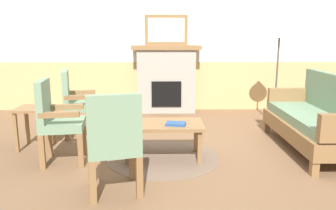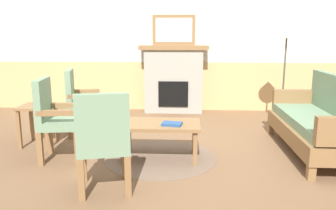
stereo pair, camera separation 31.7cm
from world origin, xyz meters
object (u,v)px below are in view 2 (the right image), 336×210
couch (318,123)px  book_on_table (172,124)px  side_table (38,114)px  floor_lamp_by_couch (287,36)px  fireplace (174,78)px  armchair_near_fireplace (55,116)px  armchair_front_left (103,138)px  framed_picture (174,30)px  coffee_table (160,127)px  armchair_by_window_left (79,99)px

couch → book_on_table: couch is taller
side_table → floor_lamp_by_couch: bearing=18.6°
fireplace → floor_lamp_by_couch: (1.82, -0.92, 0.80)m
armchair_near_fireplace → book_on_table: bearing=0.6°
armchair_near_fireplace → armchair_front_left: same height
framed_picture → armchair_front_left: size_ratio=0.82×
framed_picture → couch: bearing=-49.9°
coffee_table → book_on_table: (0.15, -0.10, 0.07)m
armchair_by_window_left → floor_lamp_by_couch: floor_lamp_by_couch is taller
couch → armchair_by_window_left: same height
armchair_by_window_left → coffee_table: bearing=-36.3°
framed_picture → side_table: size_ratio=1.45×
couch → coffee_table: couch is taller
floor_lamp_by_couch → coffee_table: bearing=-139.6°
framed_picture → side_table: framed_picture is taller
armchair_by_window_left → floor_lamp_by_couch: bearing=11.9°
framed_picture → book_on_table: size_ratio=3.52×
side_table → floor_lamp_by_couch: (3.57, 1.20, 1.02)m
coffee_table → armchair_by_window_left: armchair_by_window_left is taller
book_on_table → armchair_by_window_left: 1.76m
couch → armchair_front_left: same height
book_on_table → floor_lamp_by_couch: bearing=44.4°
fireplace → side_table: 2.76m
coffee_table → armchair_by_window_left: bearing=143.7°
armchair_near_fireplace → armchair_front_left: bearing=-46.7°
coffee_table → couch: bearing=7.9°
book_on_table → armchair_front_left: bearing=-125.6°
book_on_table → armchair_by_window_left: bearing=144.1°
framed_picture → armchair_front_left: 3.65m
book_on_table → armchair_near_fireplace: armchair_near_fireplace is taller
framed_picture → coffee_table: framed_picture is taller
armchair_near_fireplace → armchair_by_window_left: same height
book_on_table → side_table: size_ratio=0.41×
armchair_by_window_left → book_on_table: bearing=-35.9°
book_on_table → floor_lamp_by_couch: size_ratio=0.14×
fireplace → coffee_table: fireplace is taller
floor_lamp_by_couch → armchair_near_fireplace: bearing=-151.3°
armchair_front_left → book_on_table: bearing=54.4°
framed_picture → side_table: (-1.75, -2.12, -1.13)m
framed_picture → armchair_by_window_left: (-1.35, -1.59, -1.02)m
side_table → couch: bearing=-2.0°
side_table → floor_lamp_by_couch: 3.91m
book_on_table → armchair_front_left: (-0.61, -0.85, 0.08)m
framed_picture → couch: size_ratio=0.44×
book_on_table → armchair_front_left: size_ratio=0.23×
couch → book_on_table: 1.85m
fireplace → couch: 2.96m
armchair_near_fireplace → floor_lamp_by_couch: size_ratio=0.58×
armchair_front_left → side_table: 1.83m
fireplace → side_table: (-1.75, -2.12, -0.22)m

